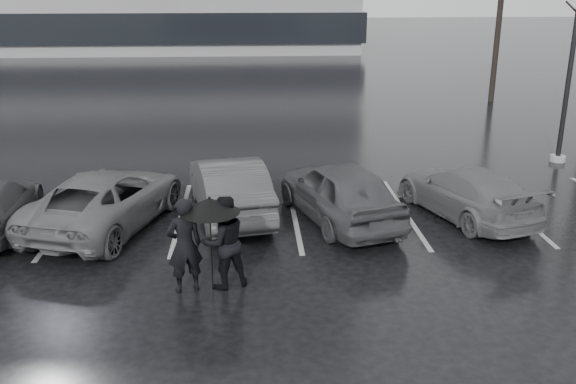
{
  "coord_description": "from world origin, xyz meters",
  "views": [
    {
      "loc": [
        -0.5,
        -12.43,
        5.66
      ],
      "look_at": [
        0.36,
        1.0,
        1.1
      ],
      "focal_mm": 40.0,
      "sensor_mm": 36.0,
      "label": 1
    }
  ],
  "objects_px": {
    "car_west_a": "(229,186)",
    "lamp_post": "(575,33)",
    "car_east": "(466,192)",
    "car_main": "(340,191)",
    "car_west_b": "(106,199)",
    "tree_north": "(500,8)",
    "pedestrian_right": "(224,242)",
    "pedestrian_left": "(184,245)"
  },
  "relations": [
    {
      "from": "car_east",
      "to": "car_west_b",
      "type": "bearing_deg",
      "value": -17.7
    },
    {
      "from": "car_west_b",
      "to": "pedestrian_left",
      "type": "distance_m",
      "value": 4.06
    },
    {
      "from": "pedestrian_left",
      "to": "pedestrian_right",
      "type": "xyz_separation_m",
      "value": [
        0.72,
        0.13,
        -0.01
      ]
    },
    {
      "from": "car_west_b",
      "to": "car_east",
      "type": "distance_m",
      "value": 8.67
    },
    {
      "from": "car_west_a",
      "to": "tree_north",
      "type": "distance_m",
      "value": 19.04
    },
    {
      "from": "car_west_a",
      "to": "car_west_b",
      "type": "bearing_deg",
      "value": 1.74
    },
    {
      "from": "car_west_b",
      "to": "car_east",
      "type": "relative_size",
      "value": 1.14
    },
    {
      "from": "car_main",
      "to": "lamp_post",
      "type": "height_order",
      "value": "lamp_post"
    },
    {
      "from": "lamp_post",
      "to": "tree_north",
      "type": "height_order",
      "value": "lamp_post"
    },
    {
      "from": "car_east",
      "to": "pedestrian_right",
      "type": "xyz_separation_m",
      "value": [
        -5.8,
        -3.44,
        0.29
      ]
    },
    {
      "from": "lamp_post",
      "to": "pedestrian_left",
      "type": "bearing_deg",
      "value": -143.62
    },
    {
      "from": "lamp_post",
      "to": "car_west_a",
      "type": "bearing_deg",
      "value": -158.38
    },
    {
      "from": "car_main",
      "to": "car_east",
      "type": "xyz_separation_m",
      "value": [
        3.14,
        0.11,
        -0.13
      ]
    },
    {
      "from": "tree_north",
      "to": "pedestrian_right",
      "type": "bearing_deg",
      "value": -123.26
    },
    {
      "from": "pedestrian_right",
      "to": "lamp_post",
      "type": "relative_size",
      "value": 0.21
    },
    {
      "from": "car_east",
      "to": "pedestrian_right",
      "type": "height_order",
      "value": "pedestrian_right"
    },
    {
      "from": "car_main",
      "to": "lamp_post",
      "type": "relative_size",
      "value": 0.5
    },
    {
      "from": "pedestrian_left",
      "to": "lamp_post",
      "type": "bearing_deg",
      "value": -162.79
    },
    {
      "from": "car_east",
      "to": "pedestrian_right",
      "type": "bearing_deg",
      "value": 12.06
    },
    {
      "from": "car_main",
      "to": "pedestrian_left",
      "type": "distance_m",
      "value": 4.84
    },
    {
      "from": "pedestrian_left",
      "to": "car_east",
      "type": "bearing_deg",
      "value": -170.49
    },
    {
      "from": "car_east",
      "to": "pedestrian_right",
      "type": "distance_m",
      "value": 6.75
    },
    {
      "from": "car_main",
      "to": "pedestrian_left",
      "type": "height_order",
      "value": "pedestrian_left"
    },
    {
      "from": "pedestrian_right",
      "to": "car_east",
      "type": "bearing_deg",
      "value": -172.15
    },
    {
      "from": "car_east",
      "to": "lamp_post",
      "type": "bearing_deg",
      "value": -153.38
    },
    {
      "from": "car_west_b",
      "to": "tree_north",
      "type": "distance_m",
      "value": 21.41
    },
    {
      "from": "pedestrian_right",
      "to": "car_main",
      "type": "bearing_deg",
      "value": -151.43
    },
    {
      "from": "car_west_a",
      "to": "car_east",
      "type": "xyz_separation_m",
      "value": [
        5.8,
        -0.5,
        -0.11
      ]
    },
    {
      "from": "tree_north",
      "to": "car_main",
      "type": "bearing_deg",
      "value": -121.96
    },
    {
      "from": "lamp_post",
      "to": "car_west_b",
      "type": "bearing_deg",
      "value": -160.3
    },
    {
      "from": "car_west_a",
      "to": "lamp_post",
      "type": "bearing_deg",
      "value": -169.02
    },
    {
      "from": "car_west_b",
      "to": "pedestrian_right",
      "type": "height_order",
      "value": "pedestrian_right"
    },
    {
      "from": "pedestrian_left",
      "to": "pedestrian_right",
      "type": "height_order",
      "value": "pedestrian_left"
    },
    {
      "from": "car_west_b",
      "to": "pedestrian_right",
      "type": "relative_size",
      "value": 2.67
    },
    {
      "from": "car_west_a",
      "to": "pedestrian_left",
      "type": "bearing_deg",
      "value": 69.29
    },
    {
      "from": "car_main",
      "to": "car_west_a",
      "type": "bearing_deg",
      "value": -29.66
    },
    {
      "from": "car_west_b",
      "to": "lamp_post",
      "type": "height_order",
      "value": "lamp_post"
    },
    {
      "from": "car_west_a",
      "to": "lamp_post",
      "type": "relative_size",
      "value": 0.5
    },
    {
      "from": "pedestrian_right",
      "to": "lamp_post",
      "type": "bearing_deg",
      "value": -165.01
    },
    {
      "from": "car_east",
      "to": "car_main",
      "type": "bearing_deg",
      "value": -16.62
    },
    {
      "from": "car_west_a",
      "to": "car_east",
      "type": "relative_size",
      "value": 1.04
    },
    {
      "from": "car_main",
      "to": "car_west_a",
      "type": "distance_m",
      "value": 2.73
    }
  ]
}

